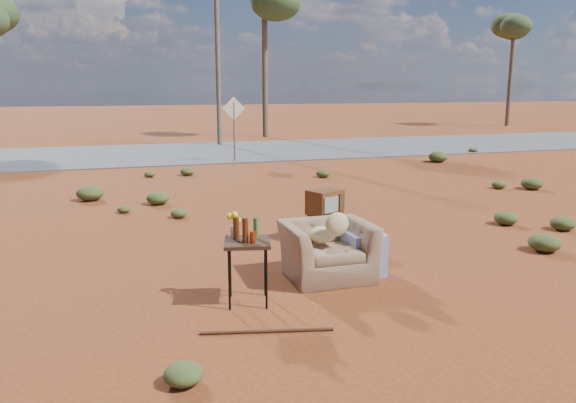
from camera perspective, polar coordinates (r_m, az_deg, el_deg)
name	(u,v)px	position (r m, az deg, el deg)	size (l,w,h in m)	color
ground	(311,280)	(7.59, 2.40, -7.96)	(140.00, 140.00, 0.00)	brown
highway	(180,153)	(22.00, -10.89, 4.88)	(140.00, 7.00, 0.04)	#565659
armchair	(334,243)	(7.62, 4.68, -4.18)	(1.35, 0.86, 1.01)	brown
tv_unit	(325,203)	(9.37, 3.77, -0.14)	(0.65, 0.60, 0.85)	black
side_table	(244,238)	(6.63, -4.47, -3.71)	(0.64, 0.64, 1.07)	#321C12
rusty_bar	(267,331)	(6.06, -2.15, -13.02)	(0.04, 0.04, 1.41)	#4E2815
road_sign	(234,117)	(19.16, -5.51, 8.50)	(0.78, 0.06, 2.19)	brown
eucalyptus_center	(264,4)	(28.96, -2.42, 19.38)	(3.20, 3.20, 7.60)	brown
eucalyptus_right	(514,31)	(39.39, 21.98, 15.81)	(3.20, 3.20, 7.10)	brown
utility_pole_center	(217,47)	(24.68, -7.18, 15.31)	(1.40, 0.20, 8.00)	brown
scrub_patch	(200,207)	(11.50, -8.92, -0.55)	(17.49, 8.07, 0.33)	#435224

